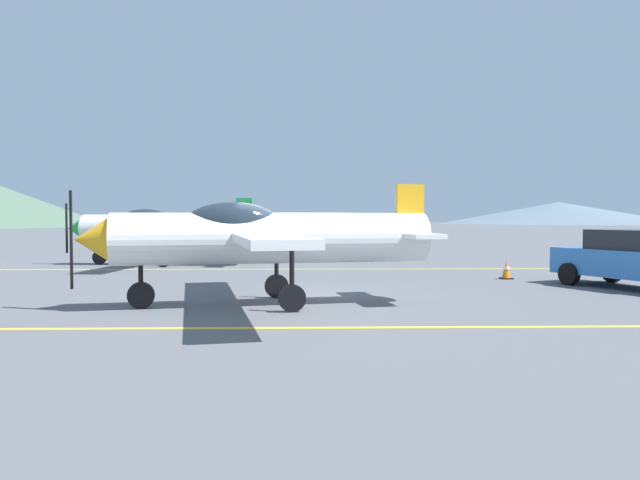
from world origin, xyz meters
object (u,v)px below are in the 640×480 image
at_px(airplane_mid, 160,227).
at_px(car_sedan, 636,258).
at_px(traffic_cone_front, 506,270).
at_px(airplane_near, 261,236).

distance_m(airplane_mid, car_sedan, 17.39).
bearing_deg(car_sedan, traffic_cone_front, 134.42).
relative_size(airplane_near, car_sedan, 1.96).
bearing_deg(airplane_near, traffic_cone_front, 37.31).
distance_m(airplane_near, airplane_mid, 12.65).
height_order(airplane_mid, traffic_cone_front, airplane_mid).
xyz_separation_m(airplane_near, airplane_mid, (-4.97, 11.63, 0.00)).
bearing_deg(car_sedan, airplane_near, -163.92).
bearing_deg(airplane_near, car_sedan, 16.08).
relative_size(airplane_near, traffic_cone_front, 15.49).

